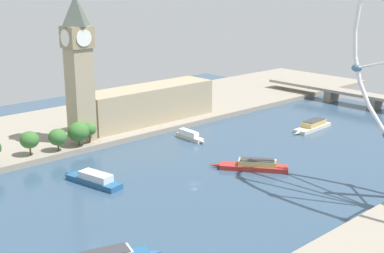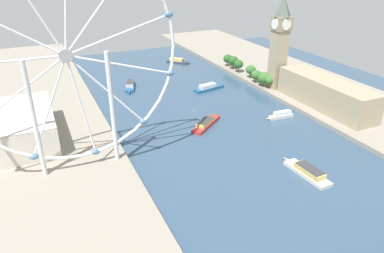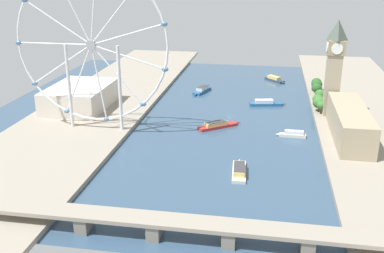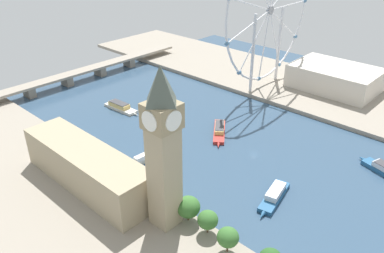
{
  "view_description": "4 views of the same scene",
  "coord_description": "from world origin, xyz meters",
  "px_view_note": "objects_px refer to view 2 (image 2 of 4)",
  "views": [
    {
      "loc": [
        154.83,
        -143.27,
        84.49
      ],
      "look_at": [
        -14.32,
        11.73,
        20.52
      ],
      "focal_mm": 49.01,
      "sensor_mm": 36.0,
      "label": 1
    },
    {
      "loc": [
        108.45,
        232.97,
        108.06
      ],
      "look_at": [
        24.43,
        49.12,
        10.6
      ],
      "focal_mm": 33.71,
      "sensor_mm": 36.0,
      "label": 2
    },
    {
      "loc": [
        -30.29,
        357.96,
        118.32
      ],
      "look_at": [
        18.24,
        75.36,
        15.46
      ],
      "focal_mm": 42.77,
      "sensor_mm": 36.0,
      "label": 3
    },
    {
      "loc": [
        -171.65,
        -107.68,
        124.59
      ],
      "look_at": [
        -15.93,
        36.85,
        11.7
      ],
      "focal_mm": 36.05,
      "sensor_mm": 36.0,
      "label": 4
    }
  ],
  "objects_px": {
    "tour_boat_0": "(308,172)",
    "tour_boat_2": "(281,115)",
    "tour_boat_5": "(177,61)",
    "tour_boat_1": "(130,86)",
    "ferris_wheel": "(66,57)",
    "riverside_hall": "(14,128)",
    "parliament_block": "(325,93)",
    "tour_boat_4": "(206,123)",
    "clock_tower": "(280,42)",
    "tour_boat_3": "(209,87)"
  },
  "relations": [
    {
      "from": "tour_boat_0",
      "to": "tour_boat_2",
      "type": "bearing_deg",
      "value": -29.68
    },
    {
      "from": "tour_boat_0",
      "to": "tour_boat_5",
      "type": "xyz_separation_m",
      "value": [
        -20.5,
        -232.66,
        0.0
      ]
    },
    {
      "from": "tour_boat_0",
      "to": "tour_boat_1",
      "type": "relative_size",
      "value": 1.11
    },
    {
      "from": "ferris_wheel",
      "to": "riverside_hall",
      "type": "bearing_deg",
      "value": -55.55
    },
    {
      "from": "parliament_block",
      "to": "tour_boat_2",
      "type": "relative_size",
      "value": 3.83
    },
    {
      "from": "tour_boat_5",
      "to": "riverside_hall",
      "type": "bearing_deg",
      "value": -94.2
    },
    {
      "from": "tour_boat_4",
      "to": "tour_boat_5",
      "type": "xyz_separation_m",
      "value": [
        -42.48,
        -154.75,
        0.14
      ]
    },
    {
      "from": "tour_boat_0",
      "to": "ferris_wheel",
      "type": "bearing_deg",
      "value": 60.15
    },
    {
      "from": "parliament_block",
      "to": "ferris_wheel",
      "type": "distance_m",
      "value": 187.96
    },
    {
      "from": "tour_boat_4",
      "to": "parliament_block",
      "type": "bearing_deg",
      "value": -44.6
    },
    {
      "from": "clock_tower",
      "to": "tour_boat_5",
      "type": "height_order",
      "value": "clock_tower"
    },
    {
      "from": "tour_boat_3",
      "to": "clock_tower",
      "type": "bearing_deg",
      "value": -38.46
    },
    {
      "from": "ferris_wheel",
      "to": "tour_boat_4",
      "type": "height_order",
      "value": "ferris_wheel"
    },
    {
      "from": "parliament_block",
      "to": "riverside_hall",
      "type": "relative_size",
      "value": 1.27
    },
    {
      "from": "tour_boat_1",
      "to": "tour_boat_2",
      "type": "xyz_separation_m",
      "value": [
        -82.12,
        107.91,
        -0.18
      ]
    },
    {
      "from": "tour_boat_1",
      "to": "tour_boat_2",
      "type": "bearing_deg",
      "value": 54.99
    },
    {
      "from": "ferris_wheel",
      "to": "clock_tower",
      "type": "bearing_deg",
      "value": -160.28
    },
    {
      "from": "riverside_hall",
      "to": "tour_boat_1",
      "type": "distance_m",
      "value": 119.02
    },
    {
      "from": "clock_tower",
      "to": "tour_boat_2",
      "type": "xyz_separation_m",
      "value": [
        30.58,
        49.1,
        -40.05
      ]
    },
    {
      "from": "ferris_wheel",
      "to": "tour_boat_2",
      "type": "height_order",
      "value": "ferris_wheel"
    },
    {
      "from": "parliament_block",
      "to": "tour_boat_2",
      "type": "height_order",
      "value": "parliament_block"
    },
    {
      "from": "clock_tower",
      "to": "tour_boat_1",
      "type": "relative_size",
      "value": 2.45
    },
    {
      "from": "tour_boat_1",
      "to": "tour_boat_5",
      "type": "bearing_deg",
      "value": 147.32
    },
    {
      "from": "clock_tower",
      "to": "parliament_block",
      "type": "height_order",
      "value": "clock_tower"
    },
    {
      "from": "tour_boat_1",
      "to": "ferris_wheel",
      "type": "bearing_deg",
      "value": -8.87
    },
    {
      "from": "tour_boat_4",
      "to": "tour_boat_5",
      "type": "height_order",
      "value": "tour_boat_5"
    },
    {
      "from": "ferris_wheel",
      "to": "tour_boat_4",
      "type": "xyz_separation_m",
      "value": [
        -87.27,
        -23.45,
        -61.53
      ]
    },
    {
      "from": "tour_boat_4",
      "to": "tour_boat_2",
      "type": "bearing_deg",
      "value": -48.12
    },
    {
      "from": "tour_boat_0",
      "to": "tour_boat_2",
      "type": "xyz_separation_m",
      "value": [
        -33.39,
        -67.47,
        -0.08
      ]
    },
    {
      "from": "riverside_hall",
      "to": "tour_boat_5",
      "type": "xyz_separation_m",
      "value": [
        -162.02,
        -131.16,
        -10.03
      ]
    },
    {
      "from": "tour_boat_3",
      "to": "tour_boat_5",
      "type": "xyz_separation_m",
      "value": [
        -7.61,
        -90.37,
        0.02
      ]
    },
    {
      "from": "parliament_block",
      "to": "tour_boat_3",
      "type": "distance_m",
      "value": 96.78
    },
    {
      "from": "parliament_block",
      "to": "ferris_wheel",
      "type": "height_order",
      "value": "ferris_wheel"
    },
    {
      "from": "ferris_wheel",
      "to": "tour_boat_3",
      "type": "distance_m",
      "value": 162.49
    },
    {
      "from": "tour_boat_0",
      "to": "tour_boat_3",
      "type": "distance_m",
      "value": 142.88
    },
    {
      "from": "ferris_wheel",
      "to": "tour_boat_1",
      "type": "bearing_deg",
      "value": -116.59
    },
    {
      "from": "tour_boat_1",
      "to": "tour_boat_4",
      "type": "height_order",
      "value": "tour_boat_1"
    },
    {
      "from": "tour_boat_5",
      "to": "tour_boat_3",
      "type": "bearing_deg",
      "value": -48.01
    },
    {
      "from": "tour_boat_0",
      "to": "tour_boat_1",
      "type": "height_order",
      "value": "tour_boat_1"
    },
    {
      "from": "parliament_block",
      "to": "tour_boat_3",
      "type": "bearing_deg",
      "value": -52.39
    },
    {
      "from": "tour_boat_3",
      "to": "parliament_block",
      "type": "bearing_deg",
      "value": -64.11
    },
    {
      "from": "tour_boat_2",
      "to": "tour_boat_3",
      "type": "distance_m",
      "value": 77.58
    },
    {
      "from": "riverside_hall",
      "to": "tour_boat_4",
      "type": "bearing_deg",
      "value": 168.84
    },
    {
      "from": "parliament_block",
      "to": "tour_boat_1",
      "type": "relative_size",
      "value": 2.76
    },
    {
      "from": "tour_boat_1",
      "to": "tour_boat_3",
      "type": "distance_m",
      "value": 69.94
    },
    {
      "from": "tour_boat_2",
      "to": "tour_boat_4",
      "type": "bearing_deg",
      "value": -7.99
    },
    {
      "from": "parliament_block",
      "to": "tour_boat_0",
      "type": "height_order",
      "value": "parliament_block"
    },
    {
      "from": "tour_boat_2",
      "to": "tour_boat_3",
      "type": "relative_size",
      "value": 0.67
    },
    {
      "from": "tour_boat_1",
      "to": "tour_boat_5",
      "type": "height_order",
      "value": "tour_boat_1"
    },
    {
      "from": "tour_boat_2",
      "to": "tour_boat_3",
      "type": "bearing_deg",
      "value": -71.99
    }
  ]
}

